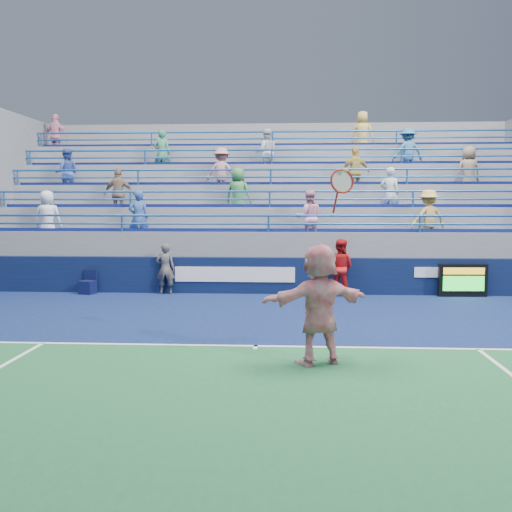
# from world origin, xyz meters

# --- Properties ---
(ground) EXTENTS (120.00, 120.00, 0.00)m
(ground) POSITION_xyz_m (0.00, 0.00, 0.00)
(ground) COLOR #333538
(sponsor_wall) EXTENTS (18.00, 0.32, 1.10)m
(sponsor_wall) POSITION_xyz_m (0.00, 6.50, 0.55)
(sponsor_wall) COLOR #091633
(sponsor_wall) RESTS_ON ground
(bleacher_stand) EXTENTS (18.00, 5.61, 6.13)m
(bleacher_stand) POSITION_xyz_m (-0.00, 10.27, 1.55)
(bleacher_stand) COLOR slate
(bleacher_stand) RESTS_ON ground
(serve_speed_board) EXTENTS (1.40, 0.21, 0.96)m
(serve_speed_board) POSITION_xyz_m (5.66, 6.20, 0.48)
(serve_speed_board) COLOR black
(serve_speed_board) RESTS_ON ground
(judge_chair) EXTENTS (0.49, 0.50, 0.73)m
(judge_chair) POSITION_xyz_m (-5.40, 6.09, 0.23)
(judge_chair) COLOR #0B1139
(judge_chair) RESTS_ON ground
(tennis_player) EXTENTS (1.97, 1.27, 3.26)m
(tennis_player) POSITION_xyz_m (1.12, -1.09, 1.02)
(tennis_player) COLOR white
(tennis_player) RESTS_ON ground
(line_judge) EXTENTS (0.59, 0.41, 1.54)m
(line_judge) POSITION_xyz_m (-3.07, 6.24, 0.77)
(line_judge) COLOR #151839
(line_judge) RESTS_ON ground
(ball_girl) EXTENTS (1.01, 0.91, 1.69)m
(ball_girl) POSITION_xyz_m (2.11, 6.17, 0.84)
(ball_girl) COLOR red
(ball_girl) RESTS_ON ground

